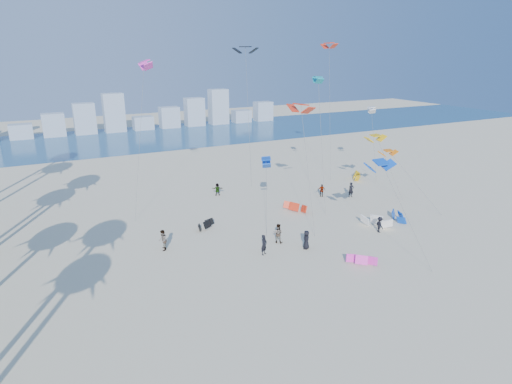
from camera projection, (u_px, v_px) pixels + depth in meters
name	position (u px, v px, depth m)	size (l,w,h in m)	color
ground	(330.00, 339.00, 26.63)	(220.00, 220.00, 0.00)	beige
ocean	(118.00, 140.00, 87.74)	(220.00, 220.00, 0.00)	navy
kitesurfer_near	(264.00, 245.00, 37.61)	(0.67, 0.44, 1.83)	black
kitesurfer_mid	(278.00, 233.00, 39.98)	(0.90, 0.70, 1.84)	gray
kitesurfers_far	(275.00, 213.00, 45.21)	(25.30, 18.96, 1.89)	black
grounded_kites	(340.00, 212.00, 46.74)	(27.32, 23.52, 1.03)	black
flying_kites	(300.00, 96.00, 48.19)	(33.96, 33.98, 18.50)	blue
distant_skyline	(102.00, 119.00, 94.78)	(85.00, 3.00, 8.40)	#9EADBF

